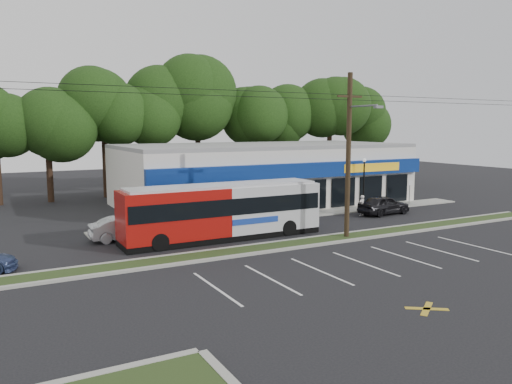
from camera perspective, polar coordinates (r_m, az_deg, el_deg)
The scene contains 15 objects.
ground at distance 28.81m, azimuth 6.86°, elevation -6.26°, with size 120.00×120.00×0.00m, color black.
grass_strip at distance 29.59m, azimuth 5.73°, elevation -5.76°, with size 40.00×1.60×0.12m, color #293917.
curb_south at distance 28.91m, azimuth 6.69°, elevation -6.07°, with size 40.00×0.25×0.14m, color #9E9E93.
curb_north at distance 30.28m, azimuth 4.82°, elevation -5.43°, with size 40.00×0.25×0.14m, color #9E9E93.
sidewalk at distance 38.83m, azimuth 5.20°, elevation -2.59°, with size 32.00×2.20×0.10m, color #9E9E93.
strip_mall at distance 44.59m, azimuth 0.84°, elevation 2.11°, with size 25.00×12.55×5.30m.
utility_pole at distance 30.48m, azimuth 10.36°, elevation 4.72°, with size 50.00×2.77×10.00m.
lamp_post at distance 41.93m, azimuth 12.23°, elevation 1.63°, with size 0.30×0.30×4.25m.
sign_post at distance 45.30m, azimuth 17.18°, elevation 0.46°, with size 0.45×0.10×2.23m.
tree_line at distance 52.85m, azimuth -6.03°, elevation 9.16°, with size 46.76×6.76×11.83m.
metrobus at distance 30.44m, azimuth -3.78°, elevation -2.06°, with size 12.54×2.69×3.36m.
car_dark at distance 40.21m, azimuth 14.40°, elevation -1.43°, with size 1.79×4.45×1.52m, color black.
car_silver at distance 31.25m, azimuth -14.55°, elevation -4.01°, with size 1.53×4.39×1.45m, color #A1A4A8.
pedestrian_a at distance 39.26m, azimuth 11.98°, elevation -1.51°, with size 0.58×0.38×1.59m, color silver.
pedestrian_b at distance 38.57m, azimuth 6.20°, elevation -1.62°, with size 0.73×0.57×1.50m, color silver.
Camera 1 is at (-16.27, -22.78, 6.81)m, focal length 35.00 mm.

